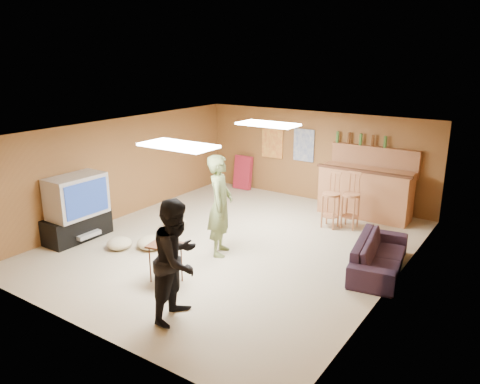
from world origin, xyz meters
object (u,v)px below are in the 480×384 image
Objects in this scene: sofa at (379,255)px; tray_table at (166,263)px; person_olive at (220,205)px; tv_body at (77,196)px; person_black at (177,260)px; bar_counter at (365,193)px.

tray_table reaches higher than sofa.
person_olive reaches higher than sofa.
tv_body is at bearing 100.56° from sofa.
tv_body reaches higher than sofa.
person_black is 3.56m from sofa.
tv_body is at bearing 86.11° from person_olive.
sofa is at bearing -95.03° from person_olive.
person_black is 1.21m from tray_table.
bar_counter is 1.16× the size of person_black.
bar_counter is 5.06m from tray_table.
person_black is (3.47, -1.04, -0.04)m from tv_body.
tv_body reaches higher than bar_counter.
tv_body is 0.55× the size of bar_counter.
person_black is at bearing 176.39° from person_olive.
sofa is 2.91× the size of tray_table.
person_black is (0.79, -2.06, -0.06)m from person_olive.
bar_counter is at bearing -16.47° from person_black.
person_black is at bearing -37.93° from tray_table.
tv_body is 6.09m from bar_counter.
person_olive is at bearing 87.51° from tray_table.
person_olive is at bearing 11.61° from person_black.
bar_counter is (4.15, 4.45, -0.35)m from tv_body.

